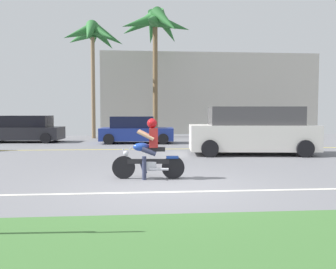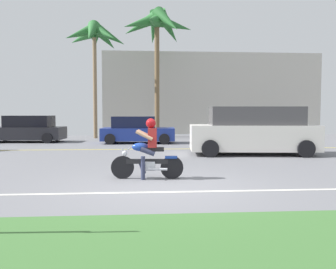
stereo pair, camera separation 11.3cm
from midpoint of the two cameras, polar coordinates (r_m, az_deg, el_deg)
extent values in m
cube|color=slate|center=(10.65, -1.36, -5.34)|extent=(56.00, 30.00, 0.04)
cube|color=silver|center=(7.26, 0.04, -9.34)|extent=(50.40, 0.12, 0.01)
cube|color=yellow|center=(15.73, -2.30, -2.39)|extent=(50.40, 0.12, 0.01)
cylinder|color=black|center=(8.73, -7.05, -5.33)|extent=(0.57, 0.13, 0.56)
cylinder|color=black|center=(8.66, 1.02, -5.38)|extent=(0.57, 0.13, 0.56)
cylinder|color=#B7BAC1|center=(8.69, -6.44, -3.82)|extent=(0.26, 0.07, 0.49)
cube|color=black|center=(8.65, -3.04, -4.38)|extent=(1.03, 0.18, 0.11)
cube|color=#B7BAC1|center=(8.66, -2.72, -5.12)|extent=(0.32, 0.21, 0.23)
ellipsoid|color=navy|center=(8.62, -4.16, -2.03)|extent=(0.41, 0.23, 0.21)
cube|color=black|center=(8.60, -1.79, -2.41)|extent=(0.47, 0.24, 0.09)
cube|color=navy|center=(8.62, 0.89, -3.72)|extent=(0.31, 0.17, 0.06)
cylinder|color=#B7BAC1|center=(8.65, -5.96, -2.30)|extent=(0.08, 0.58, 0.03)
sphere|color=#B7BAC1|center=(8.68, -6.70, -3.03)|extent=(0.13, 0.13, 0.13)
cylinder|color=#B7BAC1|center=(8.55, -1.32, -5.68)|extent=(0.47, 0.11, 0.07)
cube|color=maroon|center=(8.58, -2.17, -0.54)|extent=(0.23, 0.32, 0.47)
sphere|color=maroon|center=(8.57, -2.43, 1.84)|extent=(0.24, 0.24, 0.24)
cylinder|color=#2D334C|center=(8.71, -2.88, -2.65)|extent=(0.39, 0.15, 0.24)
cylinder|color=#2D334C|center=(8.53, -2.96, -2.78)|extent=(0.39, 0.15, 0.24)
cylinder|color=#2D334C|center=(8.55, -3.72, -5.47)|extent=(0.11, 0.11, 0.57)
cylinder|color=#2D334C|center=(8.80, -3.84, -5.43)|extent=(0.20, 0.12, 0.32)
cylinder|color=tan|center=(8.78, -3.34, 0.01)|extent=(0.43, 0.12, 0.27)
cylinder|color=tan|center=(8.40, -3.52, -0.15)|extent=(0.43, 0.12, 0.27)
cube|color=white|center=(14.13, 13.78, -0.46)|extent=(5.00, 2.40, 0.98)
cube|color=#444346|center=(14.12, 14.21, 2.95)|extent=(3.62, 2.00, 0.71)
cylinder|color=black|center=(15.55, 19.26, -1.48)|extent=(0.66, 0.28, 0.64)
cylinder|color=black|center=(14.85, 6.38, -1.53)|extent=(0.66, 0.28, 0.64)
cylinder|color=black|center=(13.73, 21.75, -2.17)|extent=(0.66, 0.28, 0.64)
cylinder|color=black|center=(12.93, 7.13, -2.28)|extent=(0.66, 0.28, 0.64)
cylinder|color=black|center=(14.88, 23.29, -0.27)|extent=(0.25, 0.59, 0.58)
cube|color=#232328|center=(21.11, -22.08, 0.21)|extent=(4.31, 2.00, 0.69)
cube|color=black|center=(20.99, -21.48, 2.02)|extent=(2.53, 1.65, 0.64)
cylinder|color=black|center=(21.45, -17.45, -0.23)|extent=(0.57, 0.21, 0.56)
cylinder|color=black|center=(22.51, -24.86, -0.23)|extent=(0.57, 0.21, 0.56)
cylinder|color=black|center=(19.79, -18.90, -0.56)|extent=(0.57, 0.21, 0.56)
cube|color=navy|center=(18.94, -4.69, 0.07)|extent=(3.97, 1.91, 0.67)
cube|color=black|center=(18.93, -5.41, 2.02)|extent=(2.33, 1.59, 0.62)
cylinder|color=black|center=(18.25, -9.25, -0.74)|extent=(0.57, 0.21, 0.56)
cylinder|color=black|center=(18.06, -0.42, -0.74)|extent=(0.57, 0.21, 0.56)
cylinder|color=black|center=(19.93, -8.56, -0.38)|extent=(0.57, 0.21, 0.56)
cylinder|color=black|center=(19.77, -0.48, -0.37)|extent=(0.57, 0.21, 0.56)
cylinder|color=#846B4C|center=(23.10, -11.67, 7.83)|extent=(0.24, 0.24, 6.77)
sphere|color=#28662D|center=(23.60, -11.77, 16.05)|extent=(0.64, 0.64, 0.64)
cone|color=#28662D|center=(23.51, -9.34, 15.53)|extent=(2.29, 0.91, 1.69)
cone|color=#28662D|center=(24.22, -10.08, 15.16)|extent=(1.98, 2.23, 1.77)
cone|color=#28662D|center=(24.49, -11.68, 15.01)|extent=(0.98, 2.32, 1.24)
cone|color=#28662D|center=(24.18, -13.54, 15.14)|extent=(2.31, 1.89, 1.28)
cone|color=#28662D|center=(23.12, -13.95, 15.68)|extent=(2.29, 1.94, 1.56)
cone|color=#28662D|center=(22.62, -12.22, 15.98)|extent=(0.88, 2.24, 1.82)
cone|color=#28662D|center=(22.80, -10.28, 15.90)|extent=(2.12, 2.17, 1.56)
cylinder|color=brown|center=(24.10, -1.67, 9.02)|extent=(0.33, 0.33, 7.86)
sphere|color=#28662D|center=(24.79, -1.68, 18.10)|extent=(0.85, 0.85, 0.85)
cone|color=#28662D|center=(24.83, 1.04, 17.41)|extent=(2.68, 0.99, 1.48)
cone|color=#28662D|center=(25.51, 0.19, 17.03)|extent=(2.40, 2.31, 2.40)
cone|color=#28662D|center=(25.80, -2.13, 16.87)|extent=(1.21, 2.55, 2.37)
cone|color=#28662D|center=(25.00, -4.32, 17.30)|extent=(2.80, 1.61, 1.88)
cone|color=#28662D|center=(24.33, -4.27, 17.69)|extent=(2.82, 1.74, 1.63)
cone|color=#28662D|center=(23.64, -2.25, 18.11)|extent=(1.51, 2.78, 1.38)
cone|color=#28662D|center=(23.85, 0.02, 17.99)|extent=(2.19, 2.63, 2.21)
cube|color=#BCB7AD|center=(29.09, 6.82, 6.46)|extent=(16.93, 4.00, 6.26)
camera|label=1|loc=(0.06, -89.72, 0.02)|focal=37.43mm
camera|label=2|loc=(0.06, 90.28, -0.02)|focal=37.43mm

